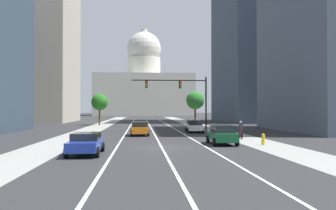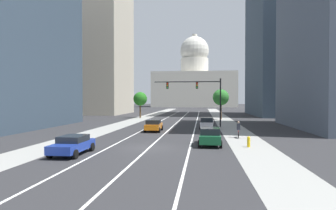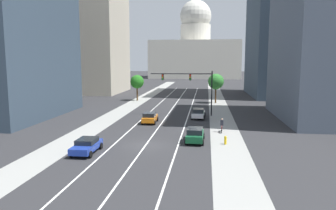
% 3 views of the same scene
% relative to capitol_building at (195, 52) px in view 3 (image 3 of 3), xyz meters
% --- Properties ---
extents(ground_plane, '(400.00, 400.00, 0.00)m').
position_rel_capitol_building_xyz_m(ground_plane, '(0.00, -96.90, -13.18)').
color(ground_plane, '#2B2B2D').
extents(sidewalk_left, '(3.61, 130.00, 0.01)m').
position_rel_capitol_building_xyz_m(sidewalk_left, '(-8.48, -101.90, -13.17)').
color(sidewalk_left, gray).
rests_on(sidewalk_left, ground).
extents(sidewalk_right, '(3.61, 130.00, 0.01)m').
position_rel_capitol_building_xyz_m(sidewalk_right, '(8.48, -101.90, -13.17)').
color(sidewalk_right, gray).
rests_on(sidewalk_right, ground).
extents(lane_stripe_left, '(0.16, 90.00, 0.01)m').
position_rel_capitol_building_xyz_m(lane_stripe_left, '(-3.34, -111.90, -13.17)').
color(lane_stripe_left, white).
rests_on(lane_stripe_left, ground).
extents(lane_stripe_center, '(0.16, 90.00, 0.01)m').
position_rel_capitol_building_xyz_m(lane_stripe_center, '(0.00, -111.90, -13.17)').
color(lane_stripe_center, white).
rests_on(lane_stripe_center, ground).
extents(lane_stripe_right, '(0.16, 90.00, 0.01)m').
position_rel_capitol_building_xyz_m(lane_stripe_right, '(3.34, -111.90, -13.17)').
color(lane_stripe_right, white).
rests_on(lane_stripe_right, ground).
extents(office_tower_far_right, '(16.20, 25.83, 46.15)m').
position_rel_capitol_building_xyz_m(office_tower_far_right, '(24.89, -85.55, 9.93)').
color(office_tower_far_right, '#334251').
rests_on(office_tower_far_right, ground).
extents(capitol_building, '(44.63, 29.23, 40.55)m').
position_rel_capitol_building_xyz_m(capitol_building, '(0.00, 0.00, 0.00)').
color(capitol_building, beige).
rests_on(capitol_building, ground).
extents(car_orange, '(2.02, 4.06, 1.50)m').
position_rel_capitol_building_xyz_m(car_orange, '(-1.67, -125.08, -12.40)').
color(car_orange, orange).
rests_on(car_orange, ground).
extents(car_white, '(2.12, 4.45, 1.54)m').
position_rel_capitol_building_xyz_m(car_white, '(5.00, -120.57, -12.39)').
color(car_white, silver).
rests_on(car_white, ground).
extents(car_blue, '(2.03, 4.35, 1.36)m').
position_rel_capitol_building_xyz_m(car_blue, '(-5.01, -140.32, -12.45)').
color(car_blue, '#1E389E').
rests_on(car_blue, ground).
extents(car_green, '(2.03, 4.25, 1.55)m').
position_rel_capitol_building_xyz_m(car_green, '(5.01, -134.98, -12.37)').
color(car_green, '#14512D').
rests_on(car_green, ground).
extents(traffic_signal_mast, '(9.85, 0.39, 7.08)m').
position_rel_capitol_building_xyz_m(traffic_signal_mast, '(3.86, -117.87, -7.99)').
color(traffic_signal_mast, black).
rests_on(traffic_signal_mast, ground).
extents(fire_hydrant, '(0.26, 0.35, 0.91)m').
position_rel_capitol_building_xyz_m(fire_hydrant, '(8.20, -135.60, -12.72)').
color(fire_hydrant, yellow).
rests_on(fire_hydrant, ground).
extents(cyclist, '(0.39, 1.70, 1.72)m').
position_rel_capitol_building_xyz_m(cyclist, '(8.08, -129.83, -12.33)').
color(cyclist, black).
rests_on(cyclist, ground).
extents(street_tree_near_left, '(2.95, 2.95, 5.61)m').
position_rel_capitol_building_xyz_m(street_tree_near_left, '(-8.90, -100.14, -9.07)').
color(street_tree_near_left, '#51381E').
rests_on(street_tree_near_left, ground).
extents(street_tree_far_right, '(3.22, 3.22, 6.05)m').
position_rel_capitol_building_xyz_m(street_tree_far_right, '(8.04, -102.35, -8.77)').
color(street_tree_far_right, '#51381E').
rests_on(street_tree_far_right, ground).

